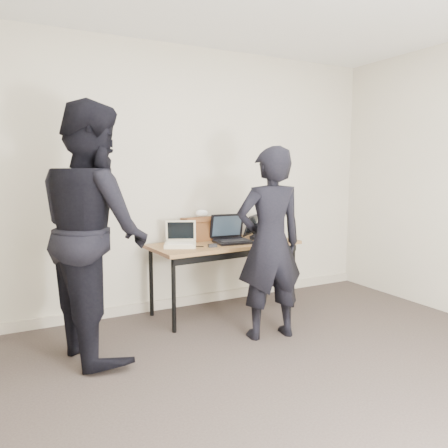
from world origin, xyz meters
TOP-DOWN VIEW (x-y plane):
  - room at (0.00, 0.00)m, footprint 4.60×4.60m
  - desk at (0.25, 1.87)m, footprint 1.54×0.75m
  - laptop_beige at (-0.22, 1.90)m, footprint 0.39×0.39m
  - laptop_center at (0.32, 1.88)m, footprint 0.40×0.38m
  - laptop_right at (0.75, 1.99)m, footprint 0.46×0.46m
  - leather_satchel at (0.07, 2.10)m, footprint 0.37×0.21m
  - tissue at (0.10, 2.10)m, footprint 0.13×0.10m
  - equipment_box at (0.88, 2.06)m, footprint 0.25×0.21m
  - power_brick at (0.03, 1.70)m, footprint 0.09×0.06m
  - cables at (0.35, 1.90)m, footprint 1.15×0.44m
  - person_typist at (0.28, 1.11)m, footprint 0.65×0.48m
  - person_observer at (-1.11, 1.46)m, footprint 0.89×1.06m
  - baseboard at (0.00, 2.23)m, footprint 4.50×0.03m

SIDE VIEW (x-z plane):
  - baseboard at x=0.00m, z-range 0.00..0.10m
  - desk at x=0.25m, z-range 0.30..1.02m
  - cables at x=0.35m, z-range 0.72..0.73m
  - power_brick at x=0.03m, z-range 0.72..0.75m
  - laptop_beige at x=-0.22m, z-range 0.65..0.89m
  - laptop_right at x=0.75m, z-range 0.65..0.90m
  - laptop_center at x=0.32m, z-range 0.64..0.92m
  - equipment_box at x=0.88m, z-range 0.72..0.86m
  - person_typist at x=0.28m, z-range 0.00..1.65m
  - leather_satchel at x=0.07m, z-range 0.72..0.97m
  - person_observer at x=-1.11m, z-range 0.00..1.97m
  - tissue at x=0.10m, z-range 0.97..1.04m
  - room at x=0.00m, z-range -0.05..2.75m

